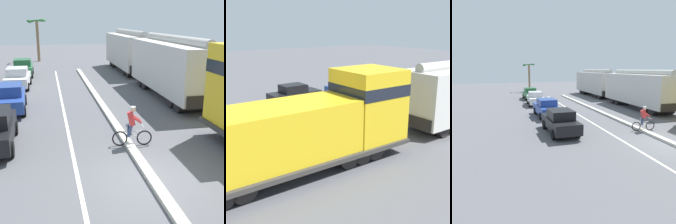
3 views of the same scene
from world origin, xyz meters
The scene contains 10 objects.
ground_plane centered at (0.00, 0.00, 0.00)m, with size 120.00×120.00×0.00m, color #56565B.
median_curb centered at (0.00, 6.00, 0.08)m, with size 0.36×36.00×0.16m, color beige.
lane_stripe centered at (-2.40, 6.00, 0.00)m, with size 0.14×36.00×0.01m, color silver.
hopper_car_lead centered at (5.17, 10.99, 2.08)m, with size 2.90×10.60×4.18m.
hopper_car_middle centered at (5.17, 22.59, 2.08)m, with size 2.90×10.60×4.18m.
parked_car_blue centered at (-5.46, 9.44, 0.82)m, with size 1.96×4.27×1.62m.
parked_car_white centered at (-5.51, 16.07, 0.82)m, with size 1.92×4.24×1.62m.
parked_car_green centered at (-5.46, 21.55, 0.82)m, with size 1.89×4.23×1.62m.
cyclist centered at (0.14, 2.97, 0.82)m, with size 1.71×0.50×1.71m.
palm_tree_near centered at (-4.21, 32.58, 3.87)m, with size 2.29×2.27×5.43m.
Camera 1 is at (-3.19, -8.96, 5.15)m, focal length 50.00 mm.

